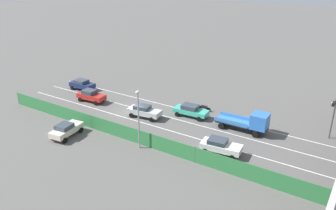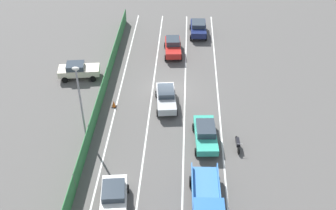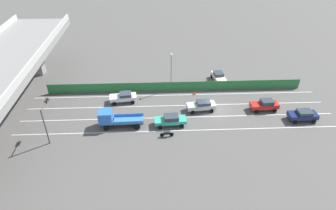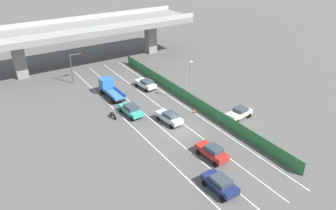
% 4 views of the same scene
% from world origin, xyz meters
% --- Properties ---
extents(ground_plane, '(300.00, 300.00, 0.00)m').
position_xyz_m(ground_plane, '(0.00, 0.00, 0.00)').
color(ground_plane, '#565451').
extents(lane_line_left_edge, '(0.14, 47.85, 0.01)m').
position_xyz_m(lane_line_left_edge, '(-4.91, 5.93, 0.00)').
color(lane_line_left_edge, silver).
rests_on(lane_line_left_edge, ground).
extents(lane_line_mid_left, '(0.14, 47.85, 0.01)m').
position_xyz_m(lane_line_mid_left, '(-1.64, 5.93, 0.00)').
color(lane_line_mid_left, silver).
rests_on(lane_line_mid_left, ground).
extents(lane_line_mid_right, '(0.14, 47.85, 0.01)m').
position_xyz_m(lane_line_mid_right, '(1.64, 5.93, 0.00)').
color(lane_line_mid_right, silver).
rests_on(lane_line_mid_right, ground).
extents(lane_line_right_edge, '(0.14, 47.85, 0.01)m').
position_xyz_m(lane_line_right_edge, '(4.91, 5.93, 0.00)').
color(lane_line_right_edge, silver).
rests_on(lane_line_right_edge, ground).
extents(green_fence, '(0.10, 43.95, 1.77)m').
position_xyz_m(green_fence, '(6.33, 5.93, 0.88)').
color(green_fence, '#2D753D').
rests_on(green_fence, ground).
extents(car_sedan_white, '(2.42, 4.54, 1.62)m').
position_xyz_m(car_sedan_white, '(3.21, 14.63, 0.90)').
color(car_sedan_white, white).
rests_on(car_sedan_white, ground).
extents(car_sedan_red, '(2.18, 4.47, 1.76)m').
position_xyz_m(car_sedan_red, '(-0.13, -7.83, 0.95)').
color(car_sedan_red, red).
rests_on(car_sedan_red, ground).
extents(car_sedan_navy, '(2.12, 4.26, 1.65)m').
position_xyz_m(car_sedan_navy, '(-3.08, -12.73, 0.93)').
color(car_sedan_navy, navy).
rests_on(car_sedan_navy, ground).
extents(car_taxi_teal, '(2.21, 4.77, 1.64)m').
position_xyz_m(car_taxi_teal, '(-3.45, 7.23, 0.90)').
color(car_taxi_teal, teal).
rests_on(car_taxi_teal, ground).
extents(car_sedan_silver, '(2.31, 4.65, 1.66)m').
position_xyz_m(car_sedan_silver, '(0.15, 2.16, 0.92)').
color(car_sedan_silver, '#B7BABC').
rests_on(car_sedan_silver, ground).
extents(flatbed_truck_blue, '(2.38, 6.41, 2.63)m').
position_xyz_m(flatbed_truck_blue, '(-3.34, 15.64, 1.35)').
color(flatbed_truck_blue, black).
rests_on(flatbed_truck_blue, ground).
extents(motorcycle, '(0.60, 1.95, 0.93)m').
position_xyz_m(motorcycle, '(-6.13, 7.88, 0.46)').
color(motorcycle, black).
rests_on(motorcycle, ground).
extents(parked_sedan_cream, '(4.42, 2.46, 1.66)m').
position_xyz_m(parked_sedan_cream, '(9.52, -2.29, 0.91)').
color(parked_sedan_cream, beige).
rests_on(parked_sedan_cream, ground).
extents(street_lamp, '(0.60, 0.36, 6.76)m').
position_xyz_m(street_lamp, '(7.00, 6.61, 4.13)').
color(street_lamp, gray).
rests_on(street_lamp, ground).
extents(traffic_cone, '(0.47, 0.47, 0.70)m').
position_xyz_m(traffic_cone, '(5.07, 2.69, 0.33)').
color(traffic_cone, orange).
rests_on(traffic_cone, ground).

